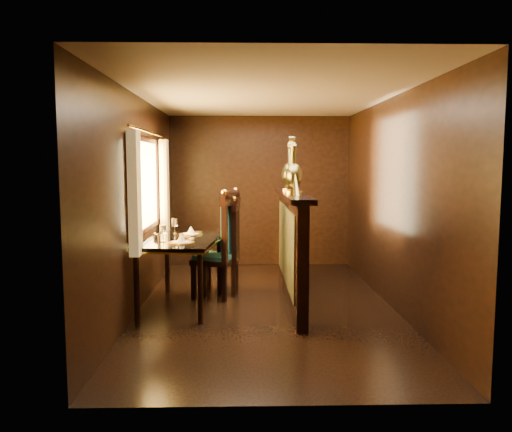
% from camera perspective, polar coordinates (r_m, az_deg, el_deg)
% --- Properties ---
extents(ground, '(5.00, 5.00, 0.00)m').
position_cam_1_polar(ground, '(6.12, 1.17, -10.24)').
color(ground, black).
rests_on(ground, ground).
extents(room_shell, '(3.04, 5.04, 2.52)m').
position_cam_1_polar(room_shell, '(5.89, 0.36, 4.74)').
color(room_shell, black).
rests_on(room_shell, ground).
extents(partition, '(0.26, 2.70, 1.36)m').
position_cam_1_polar(partition, '(6.28, 3.99, -3.16)').
color(partition, black).
rests_on(partition, ground).
extents(dining_table, '(0.99, 1.47, 1.02)m').
position_cam_1_polar(dining_table, '(6.02, -8.54, -3.29)').
color(dining_table, black).
rests_on(dining_table, ground).
extents(chair_left, '(0.64, 0.65, 1.40)m').
position_cam_1_polar(chair_left, '(6.36, -3.69, -2.88)').
color(chair_left, black).
rests_on(chair_left, ground).
extents(chair_right, '(0.51, 0.53, 1.30)m').
position_cam_1_polar(chair_right, '(6.59, -3.02, -3.03)').
color(chair_right, black).
rests_on(chair_right, ground).
extents(peacock_left, '(0.21, 0.57, 0.67)m').
position_cam_1_polar(peacock_left, '(5.91, 4.36, 5.85)').
color(peacock_left, '#164427').
rests_on(peacock_left, partition).
extents(peacock_right, '(0.22, 0.58, 0.69)m').
position_cam_1_polar(peacock_right, '(6.44, 3.89, 5.93)').
color(peacock_right, '#164427').
rests_on(peacock_right, partition).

